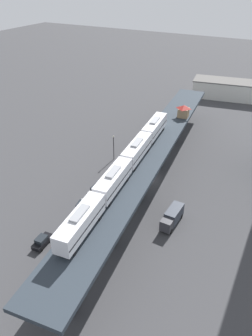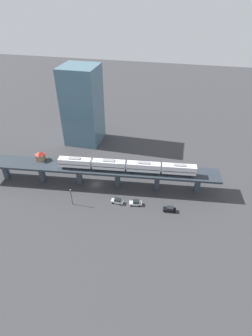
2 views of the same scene
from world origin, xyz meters
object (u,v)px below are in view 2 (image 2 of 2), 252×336
subway_train (126,166)px  delivery_truck (133,170)px  street_car_silver (117,201)px  street_car_black (170,209)px  signal_hut (40,156)px  office_tower (83,106)px  street_car_white (136,203)px  street_lamp (71,196)px

subway_train → delivery_truck: bearing=-2.5°
street_car_silver → delivery_truck: 19.17m
street_car_black → signal_hut: bearing=80.6°
signal_hut → office_tower: 34.54m
street_car_white → street_lamp: 22.73m
street_car_black → delivery_truck: size_ratio=0.62×
subway_train → signal_hut: bearing=89.9°
street_car_white → office_tower: size_ratio=0.13×
subway_train → street_car_black: bearing=-115.8°
street_car_white → delivery_truck: (18.54, 4.84, 0.82)m
signal_hut → street_car_silver: (-8.45, -32.71, -9.19)m
street_car_black → street_car_white: size_ratio=0.97×
subway_train → office_tower: (33.23, 28.35, 7.13)m
street_car_black → street_car_silver: bearing=90.0°
street_car_white → subway_train: bearing=34.1°
signal_hut → delivery_truck: size_ratio=0.49×
street_car_silver → street_lamp: (-4.21, 15.42, 3.17)m
street_car_black → delivery_truck: bearing=41.5°
street_lamp → street_car_white: bearing=-77.8°
signal_hut → street_car_white: signal_hut is taller
street_car_silver → street_lamp: street_lamp is taller
subway_train → office_tower: office_tower is taller
subway_train → office_tower: size_ratio=1.38×
delivery_truck → street_lamp: bearing=143.6°
signal_hut → street_car_white: 41.13m
subway_train → street_lamp: size_ratio=7.18×
subway_train → street_car_black: (-8.38, -17.36, -9.93)m
signal_hut → street_lamp: bearing=-126.2°
street_car_silver → subway_train: bearing=-8.7°
street_car_white → street_car_silver: bearing=94.6°
delivery_truck → street_car_white: bearing=-165.4°
signal_hut → street_car_white: size_ratio=0.76×
delivery_truck → office_tower: bearing=52.0°
delivery_truck → signal_hut: bearing=107.1°
street_car_white → office_tower: 55.77m
office_tower → subway_train: bearing=-139.5°
signal_hut → street_car_silver: bearing=-104.5°
street_lamp → office_tower: 49.27m
street_car_white → signal_hut: bearing=78.6°
street_car_black → street_lamp: street_lamp is taller
subway_train → street_car_silver: size_ratio=11.12×
delivery_truck → office_tower: size_ratio=0.20×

